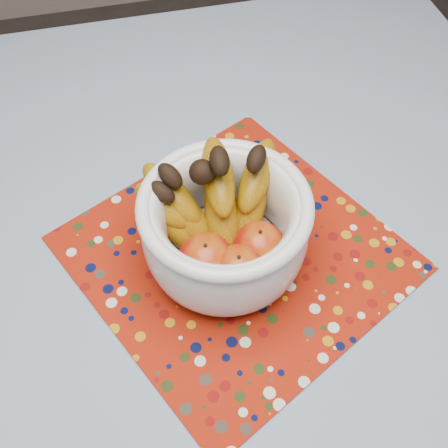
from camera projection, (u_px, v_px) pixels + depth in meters
name	position (u px, v px, depth m)	size (l,w,h in m)	color
table	(202.00, 290.00, 0.85)	(1.20, 1.20, 0.75)	brown
tablecloth	(200.00, 264.00, 0.79)	(1.32, 1.32, 0.01)	slate
placemat	(236.00, 253.00, 0.79)	(0.43, 0.43, 0.00)	maroon
fruit_bowl	(219.00, 220.00, 0.72)	(0.29, 0.25, 0.19)	white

